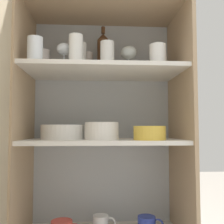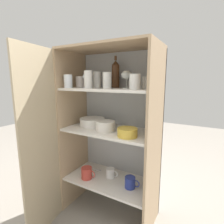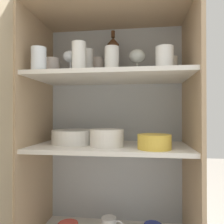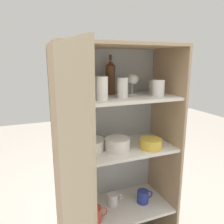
{
  "view_description": "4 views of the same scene",
  "coord_description": "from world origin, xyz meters",
  "px_view_note": "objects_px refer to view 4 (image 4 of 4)",
  "views": [
    {
      "loc": [
        -0.04,
        -1.12,
        0.84
      ],
      "look_at": [
        0.05,
        0.25,
        0.93
      ],
      "focal_mm": 42.0,
      "sensor_mm": 36.0,
      "label": 1
    },
    {
      "loc": [
        0.73,
        -1.05,
        1.21
      ],
      "look_at": [
        -0.0,
        0.24,
        0.94
      ],
      "focal_mm": 28.0,
      "sensor_mm": 36.0,
      "label": 2
    },
    {
      "loc": [
        0.15,
        -0.89,
        0.95
      ],
      "look_at": [
        0.01,
        0.2,
        0.96
      ],
      "focal_mm": 35.0,
      "sensor_mm": 36.0,
      "label": 3
    },
    {
      "loc": [
        -0.54,
        -1.1,
        1.36
      ],
      "look_at": [
        -0.01,
        0.25,
        1.03
      ],
      "focal_mm": 35.0,
      "sensor_mm": 36.0,
      "label": 4
    }
  ],
  "objects_px": {
    "coffee_mug_primary": "(95,215)",
    "serving_bowl_small": "(151,143)",
    "mixing_bowl_large": "(118,144)",
    "plate_stack_white": "(87,145)",
    "wine_bottle": "(110,77)"
  },
  "relations": [
    {
      "from": "mixing_bowl_large",
      "to": "coffee_mug_primary",
      "type": "relative_size",
      "value": 1.17
    },
    {
      "from": "wine_bottle",
      "to": "mixing_bowl_large",
      "type": "xyz_separation_m",
      "value": [
        -0.01,
        -0.16,
        -0.42
      ]
    },
    {
      "from": "mixing_bowl_large",
      "to": "plate_stack_white",
      "type": "bearing_deg",
      "value": 157.04
    },
    {
      "from": "plate_stack_white",
      "to": "mixing_bowl_large",
      "type": "relative_size",
      "value": 1.4
    },
    {
      "from": "mixing_bowl_large",
      "to": "wine_bottle",
      "type": "bearing_deg",
      "value": 87.55
    },
    {
      "from": "mixing_bowl_large",
      "to": "serving_bowl_small",
      "type": "distance_m",
      "value": 0.23
    },
    {
      "from": "mixing_bowl_large",
      "to": "serving_bowl_small",
      "type": "bearing_deg",
      "value": -12.72
    },
    {
      "from": "serving_bowl_small",
      "to": "plate_stack_white",
      "type": "bearing_deg",
      "value": 162.43
    },
    {
      "from": "mixing_bowl_large",
      "to": "serving_bowl_small",
      "type": "xyz_separation_m",
      "value": [
        0.22,
        -0.05,
        -0.01
      ]
    },
    {
      "from": "coffee_mug_primary",
      "to": "serving_bowl_small",
      "type": "bearing_deg",
      "value": -1.93
    },
    {
      "from": "wine_bottle",
      "to": "serving_bowl_small",
      "type": "xyz_separation_m",
      "value": [
        0.22,
        -0.21,
        -0.43
      ]
    },
    {
      "from": "plate_stack_white",
      "to": "serving_bowl_small",
      "type": "relative_size",
      "value": 1.53
    },
    {
      "from": "wine_bottle",
      "to": "coffee_mug_primary",
      "type": "bearing_deg",
      "value": -133.74
    },
    {
      "from": "plate_stack_white",
      "to": "serving_bowl_small",
      "type": "distance_m",
      "value": 0.43
    },
    {
      "from": "plate_stack_white",
      "to": "mixing_bowl_large",
      "type": "distance_m",
      "value": 0.21
    }
  ]
}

